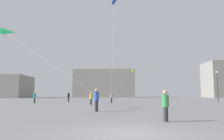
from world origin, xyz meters
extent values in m
plane|color=slate|center=(0.00, 0.00, 0.00)|extent=(300.00, 300.00, 0.00)
cylinder|color=#2D2D33|center=(-2.72, 20.95, 0.39)|extent=(0.25, 0.25, 0.78)
cylinder|color=yellow|center=(-2.72, 20.95, 1.12)|extent=(0.37, 0.37, 0.68)
sphere|color=tan|center=(-2.72, 20.95, 1.58)|extent=(0.25, 0.25, 0.25)
cylinder|color=#2D2D33|center=(-1.56, 9.86, 0.42)|extent=(0.28, 0.28, 0.85)
cylinder|color=#3351B7|center=(-1.56, 9.86, 1.22)|extent=(0.41, 0.41, 0.74)
sphere|color=tan|center=(-1.56, 9.86, 1.72)|extent=(0.28, 0.28, 0.28)
cylinder|color=#2D2D33|center=(-7.42, 31.15, 0.42)|extent=(0.27, 0.27, 0.83)
cylinder|color=black|center=(-7.42, 31.15, 1.19)|extent=(0.40, 0.40, 0.72)
sphere|color=tan|center=(-7.42, 31.15, 1.69)|extent=(0.27, 0.27, 0.27)
cylinder|color=#2D2D33|center=(0.18, 26.64, 0.39)|extent=(0.25, 0.25, 0.78)
cylinder|color=gray|center=(0.18, 26.64, 1.12)|extent=(0.37, 0.37, 0.68)
sphere|color=tan|center=(0.18, 26.64, 1.59)|extent=(0.25, 0.25, 0.25)
cylinder|color=#2D2D33|center=(2.27, 3.19, 0.37)|extent=(0.24, 0.24, 0.74)
cylinder|color=#388C47|center=(2.27, 3.19, 1.06)|extent=(0.35, 0.35, 0.64)
sphere|color=tan|center=(2.27, 3.19, 1.50)|extent=(0.24, 0.24, 0.24)
cylinder|color=#2D2D33|center=(-11.84, 26.07, 0.39)|extent=(0.26, 0.26, 0.78)
cylinder|color=teal|center=(-11.84, 26.07, 1.12)|extent=(0.37, 0.37, 0.68)
sphere|color=tan|center=(-11.84, 26.07, 1.59)|extent=(0.26, 0.26, 0.26)
cone|color=#8CD12D|center=(4.43, 31.80, 5.83)|extent=(0.87, 0.79, 0.54)
sphere|color=#8CD12D|center=(4.30, 31.85, 5.62)|extent=(0.10, 0.10, 0.10)
sphere|color=#8CD12D|center=(4.17, 31.90, 5.41)|extent=(0.10, 0.10, 0.10)
sphere|color=#8CD12D|center=(4.04, 31.95, 5.20)|extent=(0.10, 0.10, 0.10)
cylinder|color=silver|center=(2.31, 29.22, 3.56)|extent=(4.27, 5.17, 4.54)
cone|color=blue|center=(0.51, 24.31, 15.99)|extent=(1.17, 1.33, 0.90)
sphere|color=blue|center=(0.52, 24.17, 15.78)|extent=(0.10, 0.10, 0.10)
sphere|color=blue|center=(0.53, 24.03, 15.57)|extent=(0.10, 0.10, 0.10)
sphere|color=blue|center=(0.54, 23.89, 15.36)|extent=(0.10, 0.10, 0.10)
cylinder|color=silver|center=(0.34, 25.47, 8.65)|extent=(0.35, 2.35, 14.70)
pyramid|color=green|center=(-11.14, 13.24, 7.71)|extent=(1.93, 1.52, 0.74)
sphere|color=green|center=(-11.01, 13.22, 7.48)|extent=(0.10, 0.10, 0.10)
sphere|color=green|center=(-10.88, 13.17, 7.27)|extent=(0.10, 0.10, 0.10)
sphere|color=green|center=(-10.75, 13.13, 7.06)|extent=(0.10, 0.10, 0.10)
cylinder|color=silver|center=(-6.35, 11.56, 4.49)|extent=(9.60, 3.42, 6.40)
cube|color=gray|center=(-37.00, 76.22, 4.26)|extent=(12.79, 15.63, 8.51)
cube|color=gray|center=(-1.00, 88.32, 6.06)|extent=(27.26, 13.99, 12.11)
cylinder|color=#2D2D30|center=(17.93, 27.19, 2.45)|extent=(0.12, 0.12, 4.91)
sphere|color=#EAE5C6|center=(17.93, 27.19, 5.06)|extent=(0.36, 0.36, 0.36)
camera|label=1|loc=(-0.88, -7.89, 1.41)|focal=34.26mm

